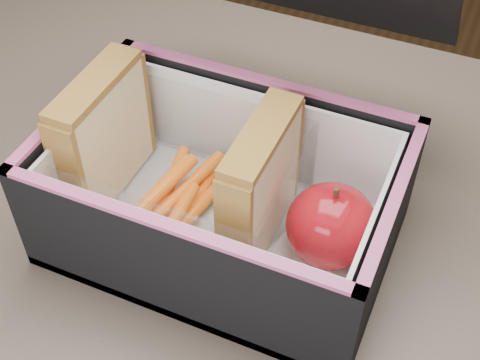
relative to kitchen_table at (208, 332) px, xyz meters
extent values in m
cube|color=brown|center=(0.00, 0.00, 0.08)|extent=(1.20, 0.80, 0.03)
cube|color=#382D26|center=(-0.55, 0.35, -0.30)|extent=(0.05, 0.05, 0.72)
cube|color=beige|center=(-0.12, 0.05, 0.16)|extent=(0.01, 0.10, 0.11)
cube|color=#C4686A|center=(-0.12, 0.05, 0.16)|extent=(0.01, 0.10, 0.10)
cube|color=beige|center=(-0.11, 0.05, 0.16)|extent=(0.01, 0.10, 0.11)
cube|color=brown|center=(-0.12, 0.05, 0.22)|extent=(0.03, 0.10, 0.01)
cube|color=beige|center=(0.02, 0.05, 0.16)|extent=(0.01, 0.10, 0.11)
cube|color=#C4686A|center=(0.03, 0.05, 0.16)|extent=(0.01, 0.10, 0.10)
cube|color=beige|center=(0.04, 0.05, 0.16)|extent=(0.01, 0.10, 0.11)
cube|color=brown|center=(0.03, 0.05, 0.22)|extent=(0.03, 0.10, 0.01)
cylinder|color=#ED4F1B|center=(-0.05, 0.04, 0.11)|extent=(0.03, 0.09, 0.01)
cylinder|color=#ED4F1B|center=(-0.03, 0.01, 0.12)|extent=(0.02, 0.09, 0.01)
cylinder|color=#ED4F1B|center=(-0.06, 0.03, 0.13)|extent=(0.02, 0.09, 0.01)
cylinder|color=#ED4F1B|center=(-0.03, 0.04, 0.11)|extent=(0.01, 0.09, 0.01)
cylinder|color=#ED4F1B|center=(-0.06, 0.05, 0.12)|extent=(0.03, 0.09, 0.01)
cylinder|color=#ED4F1B|center=(-0.06, 0.02, 0.13)|extent=(0.03, 0.09, 0.01)
cylinder|color=#ED4F1B|center=(-0.03, 0.05, 0.11)|extent=(0.02, 0.09, 0.01)
cylinder|color=#ED4F1B|center=(-0.04, 0.06, 0.12)|extent=(0.03, 0.09, 0.01)
cylinder|color=#ED4F1B|center=(-0.05, 0.04, 0.13)|extent=(0.03, 0.09, 0.01)
cube|color=white|center=(0.08, 0.05, 0.11)|extent=(0.08, 0.09, 0.01)
ellipsoid|color=maroon|center=(0.09, 0.05, 0.14)|extent=(0.07, 0.07, 0.07)
cylinder|color=#422917|center=(0.09, 0.05, 0.18)|extent=(0.00, 0.01, 0.01)
camera|label=1|loc=(0.16, -0.29, 0.54)|focal=50.00mm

